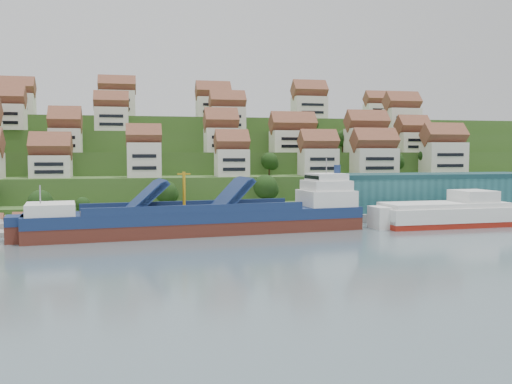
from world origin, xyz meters
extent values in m
plane|color=slate|center=(0.00, 0.00, 0.00)|extent=(300.00, 300.00, 0.00)
cube|color=gray|center=(20.00, 15.00, 1.10)|extent=(180.00, 14.00, 2.20)
cube|color=gray|center=(-58.00, 12.00, 0.50)|extent=(45.00, 20.00, 1.00)
cube|color=#2D4C1E|center=(0.00, 86.00, 2.00)|extent=(260.00, 128.00, 4.00)
cube|color=#2D4C1E|center=(0.00, 91.00, 5.50)|extent=(260.00, 118.00, 11.00)
cube|color=#2D4C1E|center=(0.00, 99.00, 9.00)|extent=(260.00, 102.00, 18.00)
cube|color=#2D4C1E|center=(0.00, 107.00, 12.50)|extent=(260.00, 86.00, 25.00)
cube|color=#2D4C1E|center=(0.00, 116.00, 15.50)|extent=(260.00, 68.00, 31.00)
cube|color=silver|center=(-50.36, 40.89, 14.09)|extent=(10.73, 8.57, 6.18)
cube|color=silver|center=(-24.97, 37.13, 15.86)|extent=(9.36, 7.03, 9.72)
cube|color=silver|center=(0.25, 37.81, 14.94)|extent=(9.33, 7.62, 7.88)
cube|color=silver|center=(27.09, 38.66, 15.05)|extent=(10.90, 7.73, 8.11)
cube|color=silver|center=(45.06, 37.88, 15.11)|extent=(13.07, 8.26, 8.23)
cube|color=silver|center=(70.12, 40.17, 16.08)|extent=(13.15, 8.31, 10.15)
cube|color=silver|center=(-47.86, 55.59, 21.59)|extent=(9.19, 8.98, 7.17)
cube|color=silver|center=(-0.54, 52.56, 21.79)|extent=(10.05, 8.56, 7.58)
cube|color=silver|center=(24.26, 56.78, 21.58)|extent=(14.35, 8.36, 7.16)
cube|color=silver|center=(49.27, 53.68, 22.01)|extent=(13.39, 8.18, 8.02)
cube|color=silver|center=(67.11, 55.40, 21.39)|extent=(10.56, 8.04, 6.79)
cube|color=silver|center=(-66.14, 67.39, 29.04)|extent=(10.03, 7.86, 8.07)
cube|color=silver|center=(-34.55, 69.48, 28.92)|extent=(10.84, 7.30, 7.83)
cube|color=silver|center=(4.43, 69.74, 29.28)|extent=(11.78, 7.79, 8.55)
cube|color=silver|center=(71.14, 71.59, 29.67)|extent=(12.31, 8.47, 9.35)
cube|color=silver|center=(-67.20, 87.68, 34.71)|extent=(11.82, 8.03, 7.42)
cube|color=silver|center=(-33.03, 89.53, 35.71)|extent=(12.83, 7.51, 9.41)
cube|color=silver|center=(2.33, 89.38, 34.87)|extent=(12.54, 8.15, 7.74)
cube|color=silver|center=(40.10, 88.39, 35.32)|extent=(12.73, 8.73, 8.63)
cube|color=silver|center=(69.60, 90.71, 34.31)|extent=(9.38, 7.05, 6.62)
ellipsoid|color=#1C3B13|center=(7.59, 26.11, 8.54)|extent=(6.70, 6.70, 6.70)
ellipsoid|color=#1C3B13|center=(-19.61, 26.29, 7.47)|extent=(5.98, 5.98, 5.98)
ellipsoid|color=#1C3B13|center=(54.74, 43.11, 15.31)|extent=(5.50, 5.50, 5.50)
ellipsoid|color=#1C3B13|center=(65.07, 43.11, 16.90)|extent=(4.27, 4.27, 4.27)
ellipsoid|color=#1C3B13|center=(13.00, 43.66, 15.38)|extent=(5.23, 5.23, 5.23)
ellipsoid|color=#1C3B13|center=(43.14, 59.83, 22.75)|extent=(5.55, 5.55, 5.55)
ellipsoid|color=#1C3B13|center=(-51.18, 59.38, 22.02)|extent=(5.06, 5.06, 5.06)
ellipsoid|color=#1C3B13|center=(5.91, 73.21, 30.89)|extent=(6.49, 6.49, 6.49)
ellipsoid|color=#1C3B13|center=(36.52, 75.94, 29.28)|extent=(4.64, 4.64, 4.64)
ellipsoid|color=#1C3B13|center=(36.41, 73.97, 29.04)|extent=(5.01, 5.01, 5.01)
ellipsoid|color=#1C3B13|center=(-50.24, 19.00, 5.96)|extent=(6.00, 6.00, 6.00)
ellipsoid|color=#1C3B13|center=(-40.36, 19.00, 5.23)|extent=(3.69, 3.69, 3.69)
cube|color=#256066|center=(52.00, 17.00, 7.20)|extent=(60.00, 15.00, 10.00)
cylinder|color=gray|center=(18.00, 10.00, 6.20)|extent=(0.16, 0.16, 8.00)
cube|color=maroon|center=(18.60, 10.00, 9.80)|extent=(1.20, 0.05, 0.80)
cube|color=white|center=(-54.00, 11.50, 2.10)|extent=(2.40, 2.20, 2.20)
cube|color=#59251B|center=(-13.61, -1.32, 1.00)|extent=(75.06, 19.19, 4.76)
cube|color=navy|center=(-13.61, -1.32, 4.09)|extent=(75.07, 19.30, 2.48)
cube|color=white|center=(-44.86, -4.63, 6.47)|extent=(10.61, 11.80, 2.48)
cube|color=#262628|center=(-15.51, -1.52, 5.33)|extent=(48.37, 14.67, 0.29)
cube|color=navy|center=(-25.92, -2.62, 8.57)|extent=(8.20, 11.21, 6.58)
cube|color=navy|center=(-6.98, -0.62, 8.57)|extent=(7.84, 11.17, 6.96)
cylinder|color=gold|center=(-17.40, -1.72, 9.52)|extent=(0.73, 0.73, 8.57)
cube|color=white|center=(16.69, 1.89, 7.14)|extent=(12.51, 12.00, 3.81)
cube|color=white|center=(16.69, 1.89, 10.19)|extent=(10.49, 10.66, 2.38)
cube|color=white|center=(16.69, 1.89, 12.19)|extent=(8.48, 9.32, 1.71)
cylinder|color=navy|center=(19.53, 2.19, 14.00)|extent=(1.68, 1.68, 2.09)
cube|color=maroon|center=(45.99, -1.19, 0.65)|extent=(32.88, 13.13, 2.81)
cube|color=white|center=(45.99, -1.19, 3.03)|extent=(32.89, 13.25, 3.46)
cube|color=white|center=(45.99, -1.19, 5.19)|extent=(31.22, 11.88, 1.30)
cube|color=white|center=(54.10, -0.88, 7.03)|extent=(9.01, 9.84, 3.25)
camera|label=1|loc=(-28.97, -126.54, 18.07)|focal=40.00mm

